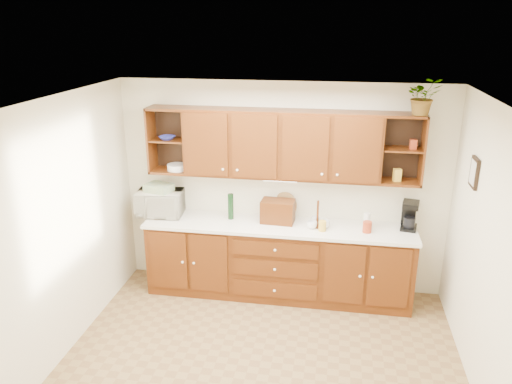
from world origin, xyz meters
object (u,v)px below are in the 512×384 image
(coffee_maker, at_px, (409,215))
(potted_plant, at_px, (423,96))
(bread_box, at_px, (278,211))
(microwave, at_px, (160,203))

(coffee_maker, bearing_deg, potted_plant, -79.27)
(bread_box, bearing_deg, potted_plant, 3.44)
(bread_box, xyz_separation_m, coffee_maker, (1.54, 0.06, 0.02))
(microwave, xyz_separation_m, coffee_maker, (3.03, 0.07, 0.01))
(microwave, relative_size, potted_plant, 1.40)
(potted_plant, bearing_deg, coffee_maker, 89.72)
(potted_plant, bearing_deg, microwave, -179.71)
(microwave, xyz_separation_m, potted_plant, (3.03, 0.02, 1.39))
(microwave, distance_m, bread_box, 1.49)
(microwave, height_order, bread_box, microwave)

